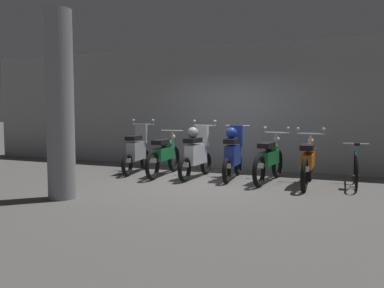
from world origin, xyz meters
The scene contains 10 objects.
ground_plane centered at (0.00, 0.00, 0.00)m, with size 80.00×80.00×0.00m, color #565451.
back_wall centered at (0.00, 2.36, 1.59)m, with size 16.00×0.30×3.18m, color gray.
motorbike_slot_0 centered at (-2.02, 0.71, 0.53)m, with size 0.58×1.67×1.29m.
motorbike_slot_1 centered at (-1.21, 0.56, 0.49)m, with size 0.56×1.95×1.03m.
motorbike_slot_2 centered at (-0.40, 0.55, 0.57)m, with size 0.59×1.68×1.29m.
motorbike_slot_3 centered at (0.40, 0.71, 0.57)m, with size 0.56×1.68×1.18m.
motorbike_slot_4 centered at (1.21, 0.66, 0.49)m, with size 0.59×1.95×1.15m.
motorbike_slot_5 centered at (2.01, 0.52, 0.49)m, with size 0.59×1.95×1.15m.
bicycle centered at (2.91, 0.81, 0.36)m, with size 0.50×1.73×0.89m.
support_pillar centered at (-1.73, -2.30, 1.59)m, with size 0.46×0.46×3.18m, color gray.
Camera 1 is at (2.94, -7.72, 1.51)m, focal length 37.60 mm.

